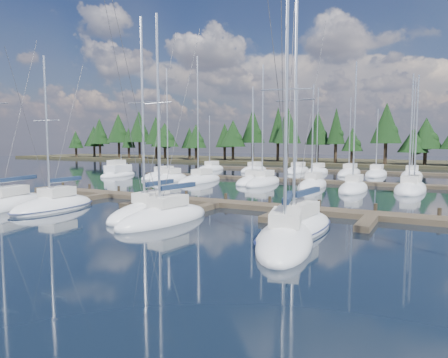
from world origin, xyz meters
The scene contains 13 objects.
ground centered at (0.00, 30.00, 0.00)m, with size 260.00×260.00×0.00m, color black.
far_shore centered at (0.00, 90.00, 0.30)m, with size 220.00×30.00×0.60m, color #312D1B.
main_dock centered at (0.00, 17.36, 0.20)m, with size 44.00×6.13×0.90m.
back_docks centered at (0.00, 49.58, 0.20)m, with size 50.00×21.80×0.40m.
front_sailboat_0 centered at (-14.29, 8.66, 0.29)m, with size 4.99×9.89×14.83m.
front_sailboat_1 centered at (-10.56, 10.24, 0.27)m, with size 3.64×8.00×12.47m.
front_sailboat_2 centered at (-2.22, 11.44, 0.30)m, with size 2.97×8.05×14.40m.
front_sailboat_3 centered at (0.06, 10.25, 0.30)m, with size 3.52×8.31×13.98m.
front_sailboat_4 centered at (8.73, 11.20, 0.29)m, with size 3.53×9.11×13.69m.
front_sailboat_5 centered at (9.01, 8.44, 0.29)m, with size 4.78×8.96×14.12m.
back_sailboat_rows centered at (0.14, 44.93, 0.26)m, with size 44.90×33.29×16.88m.
motor_yacht_left centered at (-27.70, 35.83, 0.46)m, with size 3.83×8.48×4.08m.
tree_line centered at (-5.45, 80.26, 7.50)m, with size 186.23×11.42×13.67m.
Camera 1 is at (15.67, -10.70, 5.23)m, focal length 32.00 mm.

